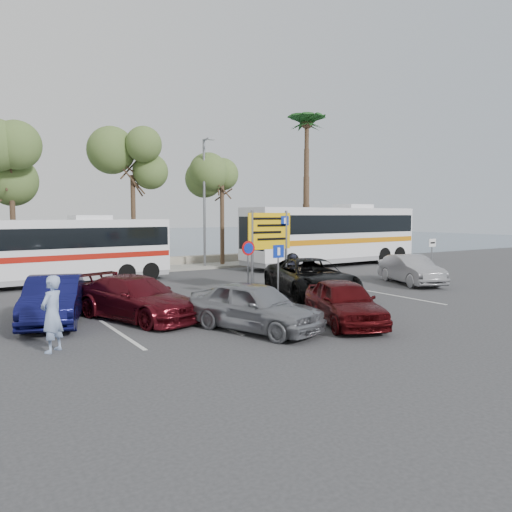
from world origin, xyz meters
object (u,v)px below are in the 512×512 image
direction_sign (270,237)px  suv_black (311,278)px  street_lamp_right (205,196)px  coach_bus_left (57,253)px  car_red (344,302)px  pedestrian_near (52,314)px  pedestrian_far (292,271)px  car_silver_b (411,270)px  car_silver_a (255,306)px  car_blue (54,300)px  car_maroon (137,298)px  coach_bus_right (332,237)px

direction_sign → suv_black: direction_sign is taller
street_lamp_right → coach_bus_left: street_lamp_right is taller
car_red → suv_black: 5.23m
pedestrian_near → pedestrian_far: size_ratio=1.21×
pedestrian_far → car_silver_b: bearing=-146.7°
car_silver_b → car_red: bearing=-130.4°
street_lamp_right → car_silver_b: bearing=-66.3°
car_silver_a → car_red: car_silver_a is taller
direction_sign → car_blue: 9.63m
car_red → pedestrian_near: pedestrian_near is taller
car_maroon → car_silver_b: car_silver_b is taller
coach_bus_right → suv_black: 13.21m
car_silver_a → car_blue: size_ratio=0.95×
street_lamp_right → car_silver_b: 13.69m
direction_sign → car_blue: size_ratio=0.80×
direction_sign → pedestrian_far: 2.28m
coach_bus_right → car_silver_a: bearing=-137.5°
suv_black → street_lamp_right: bearing=100.8°
car_red → pedestrian_far: size_ratio=2.59×
pedestrian_near → pedestrian_far: 12.82m
coach_bus_left → suv_black: size_ratio=1.93×
car_blue → direction_sign: bearing=27.4°
direction_sign → suv_black: size_ratio=0.63×
car_silver_a → suv_black: size_ratio=0.75×
car_blue → pedestrian_far: (10.87, 2.07, 0.05)m
direction_sign → car_red: (-1.69, -6.70, -1.73)m
street_lamp_right → car_maroon: street_lamp_right is taller
car_maroon → car_silver_b: bearing=-16.3°
coach_bus_left → car_blue: 9.22m
coach_bus_left → direction_sign: bearing=-44.2°
car_maroon → suv_black: 7.65m
coach_bus_right → car_red: size_ratio=3.26×
coach_bus_right → car_silver_a: 19.69m
street_lamp_right → coach_bus_left: size_ratio=0.73×
car_silver_b → pedestrian_far: (-5.74, 2.07, 0.08)m
coach_bus_right → car_silver_b: (-2.68, -9.00, -1.20)m
direction_sign → coach_bus_right: (9.96, 7.30, -0.52)m
coach_bus_right → car_silver_a: (-14.49, -13.27, -1.18)m
direction_sign → car_silver_a: (-4.53, -5.97, -1.70)m
coach_bus_right → car_maroon: bearing=-149.7°
coach_bus_left → car_silver_b: bearing=-31.3°
car_blue → pedestrian_far: pedestrian_far is taller
coach_bus_right → suv_black: (-9.25, -9.35, -1.12)m
car_blue → pedestrian_near: 3.57m
car_red → pedestrian_near: bearing=-168.5°
pedestrian_near → car_maroon: bearing=177.0°
direction_sign → coach_bus_left: bearing=135.8°
street_lamp_right → pedestrian_far: street_lamp_right is taller
coach_bus_left → pedestrian_near: coach_bus_left is taller
coach_bus_right → car_blue: coach_bus_right is taller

